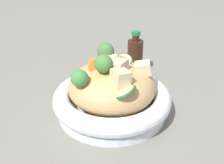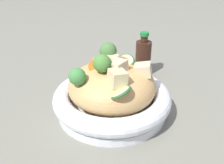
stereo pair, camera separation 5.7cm
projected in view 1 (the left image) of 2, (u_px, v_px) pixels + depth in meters
ground_plane at (112, 111)px, 0.60m from camera, size 3.00×3.00×0.00m
serving_bowl at (112, 100)px, 0.59m from camera, size 0.26×0.26×0.06m
noodle_heap at (112, 86)px, 0.57m from camera, size 0.19×0.19×0.11m
broccoli_florets at (98, 63)px, 0.54m from camera, size 0.11×0.15×0.07m
carrot_coins at (102, 62)px, 0.58m from camera, size 0.09×0.10×0.04m
zucchini_slices at (125, 76)px, 0.54m from camera, size 0.14×0.13×0.04m
chicken_chunks at (125, 70)px, 0.54m from camera, size 0.11×0.11×0.04m
soy_sauce_bottle at (135, 56)px, 0.76m from camera, size 0.04×0.04×0.13m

